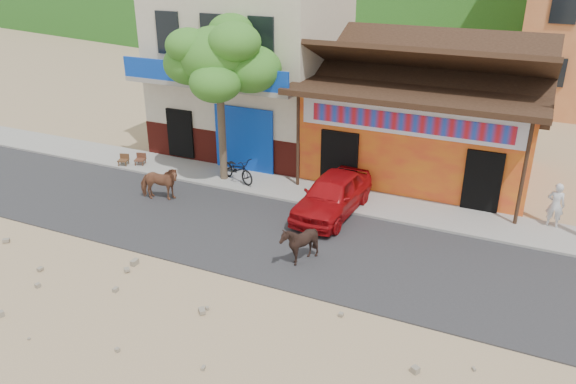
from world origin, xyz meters
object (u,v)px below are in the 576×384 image
object	(u,v)px
red_car	(332,195)
cow_tan	(159,183)
tree	(220,101)
cafe_chair_right	(140,155)
pedestrian	(556,205)
cow_dark	(299,244)
scooter	(237,169)
cafe_chair_left	(123,156)

from	to	relation	value
red_car	cow_tan	bearing A→B (deg)	-162.65
red_car	tree	bearing A→B (deg)	171.35
cafe_chair_right	pedestrian	bearing A→B (deg)	-12.75
cow_dark	cow_tan	bearing A→B (deg)	-129.13
scooter	cafe_chair_left	bearing A→B (deg)	117.65
tree	cow_tan	distance (m)	3.67
red_car	cafe_chair_left	xyz separation A→B (m)	(-9.16, 0.50, -0.20)
scooter	cafe_chair_right	world-z (taller)	scooter
pedestrian	cafe_chair_left	distance (m)	15.93
cafe_chair_left	cow_dark	bearing A→B (deg)	-40.52
cafe_chair_left	pedestrian	bearing A→B (deg)	-13.26
red_car	scooter	size ratio (longest dim) A/B	2.24
tree	scooter	xyz separation A→B (m)	(0.60, -0.03, -2.53)
scooter	pedestrian	xyz separation A→B (m)	(10.87, 0.93, 0.26)
red_car	scooter	world-z (taller)	red_car
cow_tan	cow_dark	size ratio (longest dim) A/B	1.22
cafe_chair_left	cafe_chair_right	xyz separation A→B (m)	(0.58, 0.33, 0.01)
scooter	red_car	bearing A→B (deg)	-80.90
scooter	pedestrian	size ratio (longest dim) A/B	1.22
cow_dark	cafe_chair_right	size ratio (longest dim) A/B	1.45
scooter	cafe_chair_right	bearing A→B (deg)	114.11
scooter	cow_dark	bearing A→B (deg)	-112.08
cafe_chair_left	tree	bearing A→B (deg)	-11.82
cow_dark	cafe_chair_right	distance (m)	9.78
red_car	cafe_chair_right	world-z (taller)	red_car
cow_dark	scooter	xyz separation A→B (m)	(-4.42, 4.32, -0.05)
tree	cow_dark	bearing A→B (deg)	-40.89
tree	scooter	world-z (taller)	tree
cow_dark	pedestrian	world-z (taller)	pedestrian
pedestrian	cafe_chair_right	xyz separation A→B (m)	(-15.29, -1.07, -0.32)
cow_tan	scooter	distance (m)	3.01
cow_tan	cafe_chair_right	distance (m)	3.55
cow_dark	cafe_chair_right	xyz separation A→B (m)	(-8.84, 4.18, -0.11)
cow_tan	pedestrian	world-z (taller)	pedestrian
scooter	cafe_chair_right	xyz separation A→B (m)	(-4.42, -0.14, -0.05)
tree	pedestrian	bearing A→B (deg)	4.49
red_car	pedestrian	xyz separation A→B (m)	(6.71, 1.90, 0.13)
cow_dark	cafe_chair_left	world-z (taller)	cow_dark
pedestrian	red_car	bearing A→B (deg)	21.41
cow_dark	red_car	distance (m)	3.36
cow_tan	cow_dark	world-z (taller)	cow_tan
cow_dark	tree	bearing A→B (deg)	-153.16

